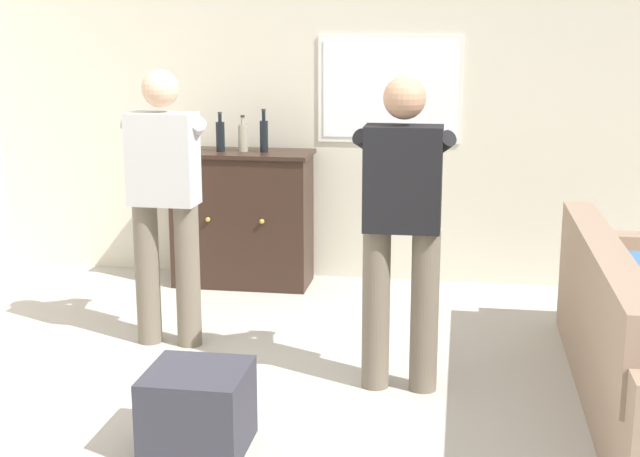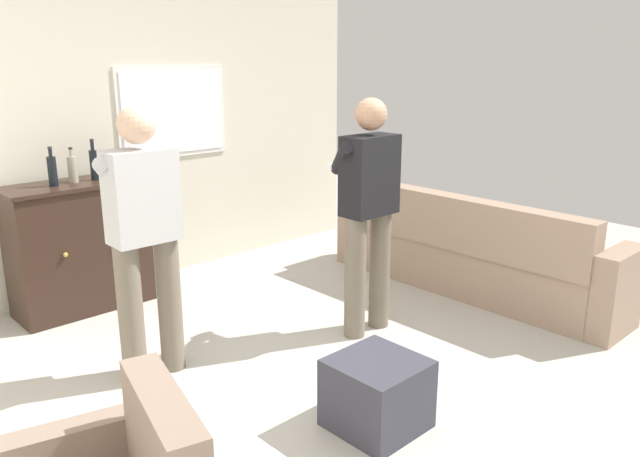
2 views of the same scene
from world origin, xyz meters
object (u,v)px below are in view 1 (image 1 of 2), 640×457
couch (631,346)px  person_standing_right (402,219)px  sideboard_cabinet (243,218)px  bottle_wine_green (264,135)px  bottle_spirits_clear (243,137)px  person_standing_left (165,195)px  bottle_liquor_amber (220,136)px  ottoman (198,410)px

couch → person_standing_right: bearing=177.1°
sideboard_cabinet → person_standing_right: 2.29m
bottle_wine_green → bottle_spirits_clear: (-0.16, 0.02, -0.02)m
person_standing_left → bottle_liquor_amber: bearing=90.6°
bottle_liquor_amber → person_standing_right: person_standing_right is taller
bottle_wine_green → person_standing_right: (1.14, -1.81, -0.21)m
couch → bottle_spirits_clear: size_ratio=9.81×
sideboard_cabinet → person_standing_left: size_ratio=0.63×
bottle_wine_green → bottle_spirits_clear: size_ratio=1.18×
couch → person_standing_left: person_standing_left is taller
bottle_liquor_amber → bottle_wine_green: bearing=3.2°
bottle_wine_green → ottoman: bottle_wine_green is taller
couch → sideboard_cabinet: 3.14m
couch → ottoman: bearing=-158.3°
couch → bottle_spirits_clear: 3.23m
sideboard_cabinet → bottle_wine_green: (0.18, -0.01, 0.63)m
couch → person_standing_left: bearing=168.5°
sideboard_cabinet → person_standing_right: (1.32, -1.82, 0.43)m
person_standing_right → sideboard_cabinet: bearing=125.9°
couch → ottoman: size_ratio=5.76×
person_standing_left → person_standing_right: 1.53m
ottoman → bottle_spirits_clear: bearing=99.2°
couch → sideboard_cabinet: sideboard_cabinet is taller
couch → person_standing_right: (-1.19, 0.06, 0.61)m
couch → bottle_wine_green: size_ratio=8.28×
ottoman → bottle_liquor_amber: bearing=102.7°
sideboard_cabinet → bottle_liquor_amber: size_ratio=3.60×
bottle_spirits_clear → couch: bearing=-37.1°
sideboard_cabinet → ottoman: bearing=-80.5°
person_standing_left → person_standing_right: (1.46, -0.48, 0.00)m
person_standing_left → sideboard_cabinet: bearing=84.2°
person_standing_right → person_standing_left: bearing=161.9°
ottoman → person_standing_left: (-0.59, 1.36, 0.74)m
bottle_spirits_clear → person_standing_left: person_standing_left is taller
couch → bottle_liquor_amber: 3.34m
sideboard_cabinet → person_standing_left: (-0.14, -1.35, 0.43)m
bottle_wine_green → bottle_spirits_clear: 0.16m
couch → ottoman: (-2.06, -0.82, -0.13)m
bottle_liquor_amber → person_standing_right: (1.47, -1.80, -0.20)m
couch → bottle_spirits_clear: bottle_spirits_clear is taller
bottle_wine_green → ottoman: size_ratio=0.70×
couch → bottle_liquor_amber: size_ratio=8.99×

